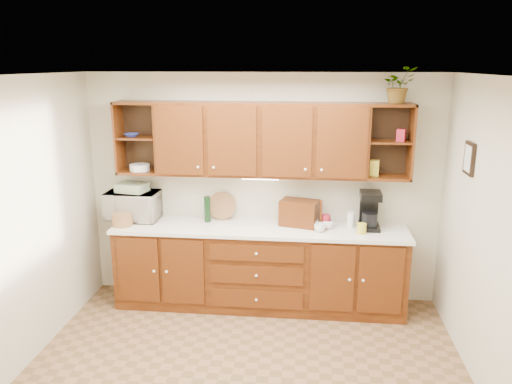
% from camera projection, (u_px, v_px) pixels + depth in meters
% --- Properties ---
extents(floor, '(4.00, 4.00, 0.00)m').
position_uv_depth(floor, '(243.00, 382.00, 4.35)').
color(floor, '#8A603F').
rests_on(floor, ground).
extents(ceiling, '(4.00, 4.00, 0.00)m').
position_uv_depth(ceiling, '(240.00, 76.00, 3.69)').
color(ceiling, white).
rests_on(ceiling, back_wall).
extents(back_wall, '(4.00, 0.00, 4.00)m').
position_uv_depth(back_wall, '(262.00, 189.00, 5.70)').
color(back_wall, beige).
rests_on(back_wall, floor).
extents(left_wall, '(0.00, 3.50, 3.50)m').
position_uv_depth(left_wall, '(8.00, 233.00, 4.23)').
color(left_wall, beige).
rests_on(left_wall, floor).
extents(right_wall, '(0.00, 3.50, 3.50)m').
position_uv_depth(right_wall, '(500.00, 251.00, 3.81)').
color(right_wall, beige).
rests_on(right_wall, floor).
extents(base_cabinets, '(3.20, 0.60, 0.90)m').
position_uv_depth(base_cabinets, '(259.00, 268.00, 5.63)').
color(base_cabinets, '#351406').
rests_on(base_cabinets, floor).
extents(countertop, '(3.24, 0.64, 0.04)m').
position_uv_depth(countertop, '(259.00, 229.00, 5.50)').
color(countertop, white).
rests_on(countertop, base_cabinets).
extents(upper_cabinets, '(3.20, 0.33, 0.80)m').
position_uv_depth(upper_cabinets, '(262.00, 139.00, 5.40)').
color(upper_cabinets, '#351406').
rests_on(upper_cabinets, back_wall).
extents(undercabinet_light, '(0.40, 0.05, 0.02)m').
position_uv_depth(undercabinet_light, '(260.00, 178.00, 5.46)').
color(undercabinet_light, white).
rests_on(undercabinet_light, upper_cabinets).
extents(framed_picture, '(0.03, 0.24, 0.30)m').
position_uv_depth(framed_picture, '(469.00, 158.00, 4.55)').
color(framed_picture, black).
rests_on(framed_picture, right_wall).
extents(wicker_basket, '(0.28, 0.28, 0.15)m').
position_uv_depth(wicker_basket, '(122.00, 219.00, 5.53)').
color(wicker_basket, olive).
rests_on(wicker_basket, countertop).
extents(microwave, '(0.60, 0.41, 0.33)m').
position_uv_depth(microwave, '(133.00, 205.00, 5.74)').
color(microwave, silver).
rests_on(microwave, countertop).
extents(towel_stack, '(0.37, 0.31, 0.10)m').
position_uv_depth(towel_stack, '(132.00, 187.00, 5.69)').
color(towel_stack, '#EDD36F').
rests_on(towel_stack, microwave).
extents(wine_bottle, '(0.07, 0.07, 0.30)m').
position_uv_depth(wine_bottle, '(207.00, 209.00, 5.65)').
color(wine_bottle, black).
rests_on(wine_bottle, countertop).
extents(woven_tray, '(0.33, 0.11, 0.32)m').
position_uv_depth(woven_tray, '(222.00, 218.00, 5.78)').
color(woven_tray, olive).
rests_on(woven_tray, countertop).
extents(bread_box, '(0.46, 0.36, 0.29)m').
position_uv_depth(bread_box, '(299.00, 213.00, 5.53)').
color(bread_box, '#351406').
rests_on(bread_box, countertop).
extents(mug_tree, '(0.31, 0.30, 0.33)m').
position_uv_depth(mug_tree, '(321.00, 225.00, 5.41)').
color(mug_tree, '#351406').
rests_on(mug_tree, countertop).
extents(canister_red, '(0.11, 0.11, 0.15)m').
position_uv_depth(canister_red, '(325.00, 221.00, 5.45)').
color(canister_red, '#AD192B').
rests_on(canister_red, countertop).
extents(canister_white, '(0.09, 0.09, 0.17)m').
position_uv_depth(canister_white, '(351.00, 220.00, 5.47)').
color(canister_white, white).
rests_on(canister_white, countertop).
extents(canister_yellow, '(0.11, 0.11, 0.11)m').
position_uv_depth(canister_yellow, '(362.00, 229.00, 5.28)').
color(canister_yellow, gold).
rests_on(canister_yellow, countertop).
extents(coffee_maker, '(0.23, 0.29, 0.41)m').
position_uv_depth(coffee_maker, '(370.00, 211.00, 5.42)').
color(coffee_maker, black).
rests_on(coffee_maker, countertop).
extents(bowl_stack, '(0.17, 0.17, 0.04)m').
position_uv_depth(bowl_stack, '(132.00, 135.00, 5.53)').
color(bowl_stack, '#283593').
rests_on(bowl_stack, upper_cabinets).
extents(plate_stack, '(0.25, 0.25, 0.07)m').
position_uv_depth(plate_stack, '(140.00, 167.00, 5.61)').
color(plate_stack, white).
rests_on(plate_stack, upper_cabinets).
extents(pantry_box_yellow, '(0.11, 0.09, 0.17)m').
position_uv_depth(pantry_box_yellow, '(374.00, 168.00, 5.34)').
color(pantry_box_yellow, gold).
rests_on(pantry_box_yellow, upper_cabinets).
extents(pantry_box_red, '(0.11, 0.10, 0.13)m').
position_uv_depth(pantry_box_red, '(401.00, 135.00, 5.20)').
color(pantry_box_red, '#AD192B').
rests_on(pantry_box_red, upper_cabinets).
extents(potted_plant, '(0.42, 0.40, 0.37)m').
position_uv_depth(potted_plant, '(398.00, 85.00, 5.07)').
color(potted_plant, '#999999').
rests_on(potted_plant, upper_cabinets).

